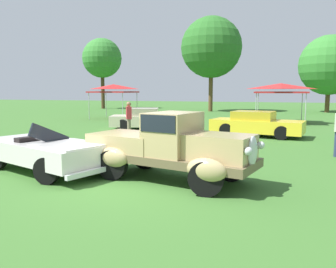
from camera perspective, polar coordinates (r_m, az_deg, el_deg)
ground_plane at (r=8.36m, az=-5.56°, el=-8.22°), size 120.00×120.00×0.00m
feature_pickup_truck at (r=8.46m, az=0.39°, el=-1.99°), size 4.57×2.62×1.70m
neighbor_convertible at (r=9.99m, az=-19.50°, el=-2.65°), size 4.43×3.00×1.40m
show_car_cream at (r=19.60m, az=-3.86°, el=2.51°), size 4.25×2.69×1.22m
show_car_yellow at (r=17.20m, az=14.47°, el=1.63°), size 4.58×2.48×1.22m
spectator_near_truck at (r=16.56m, az=-6.55°, el=2.69°), size 0.40×0.47×1.69m
canopy_tent_left_field at (r=27.62m, az=-9.10°, el=7.62°), size 3.14×3.14×2.71m
canopy_tent_center_field at (r=24.63m, az=18.32°, el=7.39°), size 3.38×3.38×2.71m
treeline_far_left at (r=42.99m, az=-10.96°, el=12.30°), size 4.73×4.73×8.46m
treeline_mid_left at (r=37.04m, az=7.26°, el=14.14°), size 6.35×6.35×9.87m
treeline_center at (r=38.41m, az=25.38°, el=10.35°), size 5.97×5.97×7.73m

